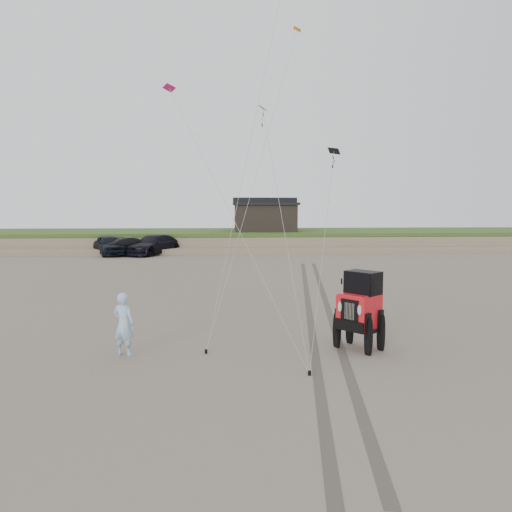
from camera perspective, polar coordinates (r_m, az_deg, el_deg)
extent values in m
plane|color=#6B6054|center=(14.08, 4.89, -11.81)|extent=(160.00, 160.00, 0.00)
cube|color=#7A6B54|center=(51.43, -1.31, 1.80)|extent=(160.00, 12.00, 1.40)
cube|color=#2D4719|center=(51.38, -1.31, 2.74)|extent=(160.00, 12.00, 0.35)
cube|color=#7A6B54|center=(44.99, -0.98, 0.65)|extent=(160.00, 3.50, 0.50)
cube|color=black|center=(50.45, 1.01, 4.36)|extent=(6.00, 5.00, 2.60)
cube|color=black|center=(50.43, 1.01, 5.98)|extent=(6.40, 5.40, 0.25)
cube|color=black|center=(50.43, 1.01, 6.41)|extent=(6.40, 1.20, 0.50)
imported|color=black|center=(44.85, -16.39, 1.20)|extent=(4.09, 5.50, 1.74)
imported|color=black|center=(44.60, -13.91, 1.11)|extent=(4.87, 3.62, 1.53)
imported|color=black|center=(44.37, -11.66, 1.26)|extent=(5.04, 6.36, 1.73)
imported|color=#8FC2DD|center=(14.73, -14.88, -7.53)|extent=(0.78, 0.66, 1.81)
cube|color=#FAAA0D|center=(26.88, 4.73, 24.44)|extent=(0.43, 0.63, 0.26)
cube|color=#D91B75|center=(21.50, -9.89, 18.41)|extent=(0.54, 0.50, 0.27)
cube|color=black|center=(19.78, 8.90, 11.78)|extent=(0.49, 0.53, 0.30)
cube|color=black|center=(20.77, 0.76, 16.55)|extent=(0.34, 0.56, 0.29)
cylinder|color=black|center=(14.71, -5.73, -10.80)|extent=(0.08, 0.08, 0.12)
cylinder|color=black|center=(12.93, 6.13, -13.15)|extent=(0.08, 0.08, 0.12)
cube|color=#4C443D|center=(21.99, 5.97, -5.40)|extent=(4.42, 29.74, 0.01)
cube|color=#4C443D|center=(22.13, 8.02, -5.35)|extent=(4.42, 29.74, 0.01)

